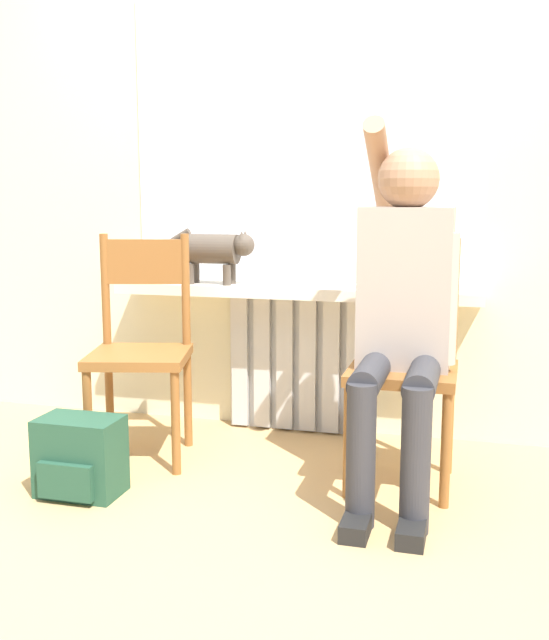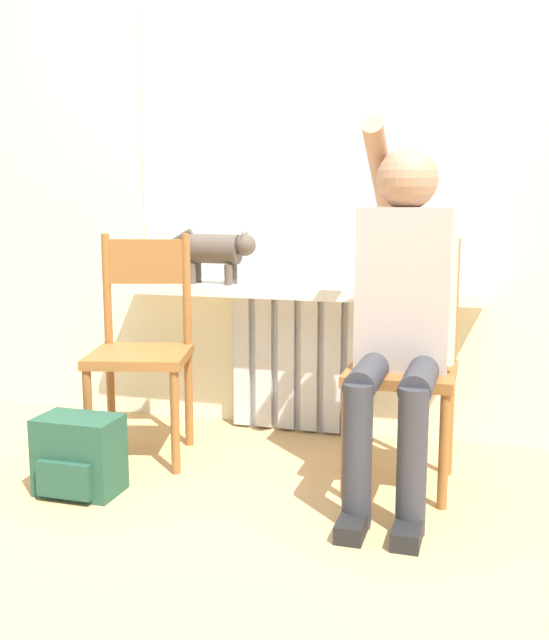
% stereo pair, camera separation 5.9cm
% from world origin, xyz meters
% --- Properties ---
extents(ground_plane, '(12.00, 12.00, 0.00)m').
position_xyz_m(ground_plane, '(0.00, 0.00, 0.00)').
color(ground_plane, tan).
extents(wall_with_window, '(7.00, 0.06, 2.70)m').
position_xyz_m(wall_with_window, '(0.00, 1.23, 1.35)').
color(wall_with_window, beige).
rests_on(wall_with_window, ground_plane).
extents(radiator, '(0.66, 0.08, 0.65)m').
position_xyz_m(radiator, '(-0.00, 1.15, 0.33)').
color(radiator, silver).
rests_on(radiator, ground_plane).
extents(windowsill, '(1.67, 0.25, 0.05)m').
position_xyz_m(windowsill, '(0.00, 1.07, 0.68)').
color(windowsill, white).
rests_on(windowsill, radiator).
extents(window_glass, '(1.60, 0.01, 1.31)m').
position_xyz_m(window_glass, '(0.00, 1.20, 1.36)').
color(window_glass, white).
rests_on(window_glass, windowsill).
extents(chair_left, '(0.48, 0.48, 0.94)m').
position_xyz_m(chair_left, '(-0.55, 0.63, 0.48)').
color(chair_left, brown).
rests_on(chair_left, ground_plane).
extents(chair_right, '(0.40, 0.40, 0.94)m').
position_xyz_m(chair_right, '(0.54, 0.63, 0.48)').
color(chair_right, brown).
rests_on(chair_right, ground_plane).
extents(person, '(0.36, 0.97, 1.38)m').
position_xyz_m(person, '(0.54, 0.52, 0.72)').
color(person, '#333338').
rests_on(person, ground_plane).
extents(cat, '(0.47, 0.13, 0.25)m').
position_xyz_m(cat, '(-0.36, 1.02, 0.86)').
color(cat, '#4C4238').
rests_on(cat, windowsill).
extents(backpack, '(0.30, 0.22, 0.29)m').
position_xyz_m(backpack, '(-0.59, 0.18, 0.14)').
color(backpack, '#234C38').
rests_on(backpack, ground_plane).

